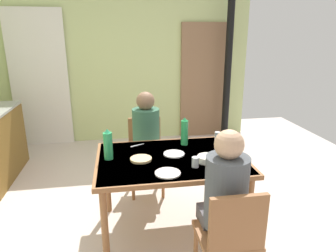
# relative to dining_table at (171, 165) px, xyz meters

# --- Properties ---
(ground_plane) EXTENTS (7.05, 7.05, 0.00)m
(ground_plane) POSITION_rel_dining_table_xyz_m (-0.35, 0.08, -0.68)
(ground_plane) COLOR beige
(wall_back) EXTENTS (4.39, 0.10, 2.62)m
(wall_back) POSITION_rel_dining_table_xyz_m (-0.35, 2.79, 0.64)
(wall_back) COLOR #C4D48C
(wall_back) RESTS_ON ground_plane
(door_wooden) EXTENTS (0.80, 0.05, 2.00)m
(door_wooden) POSITION_rel_dining_table_xyz_m (1.06, 2.71, 0.32)
(door_wooden) COLOR #8A6547
(door_wooden) RESTS_ON ground_plane
(stove_pipe_column) EXTENTS (0.12, 0.12, 2.62)m
(stove_pipe_column) POSITION_rel_dining_table_xyz_m (1.41, 2.44, 0.64)
(stove_pipe_column) COLOR black
(stove_pipe_column) RESTS_ON ground_plane
(curtain_panel) EXTENTS (0.90, 0.03, 2.20)m
(curtain_panel) POSITION_rel_dining_table_xyz_m (-1.68, 2.69, 0.43)
(curtain_panel) COLOR white
(curtain_panel) RESTS_ON ground_plane
(dining_table) EXTENTS (1.33, 0.97, 0.75)m
(dining_table) POSITION_rel_dining_table_xyz_m (0.00, 0.00, 0.00)
(dining_table) COLOR #905C35
(dining_table) RESTS_ON ground_plane
(chair_near_diner) EXTENTS (0.40, 0.40, 0.87)m
(chair_near_diner) POSITION_rel_dining_table_xyz_m (0.26, -0.84, -0.18)
(chair_near_diner) COLOR #905C35
(chair_near_diner) RESTS_ON ground_plane
(chair_far_diner) EXTENTS (0.40, 0.40, 0.87)m
(chair_far_diner) POSITION_rel_dining_table_xyz_m (-0.15, 0.84, -0.18)
(chair_far_diner) COLOR #905C35
(chair_far_diner) RESTS_ON ground_plane
(person_near_diner) EXTENTS (0.30, 0.37, 0.77)m
(person_near_diner) POSITION_rel_dining_table_xyz_m (0.26, -0.70, 0.11)
(person_near_diner) COLOR #514E53
(person_near_diner) RESTS_ON ground_plane
(person_far_diner) EXTENTS (0.30, 0.37, 0.77)m
(person_far_diner) POSITION_rel_dining_table_xyz_m (-0.15, 0.70, 0.11)
(person_far_diner) COLOR #415D53
(person_far_diner) RESTS_ON ground_plane
(water_bottle_green_near) EXTENTS (0.07, 0.07, 0.28)m
(water_bottle_green_near) POSITION_rel_dining_table_xyz_m (0.19, 0.30, 0.21)
(water_bottle_green_near) COLOR green
(water_bottle_green_near) RESTS_ON dining_table
(water_bottle_green_far) EXTENTS (0.08, 0.08, 0.28)m
(water_bottle_green_far) POSITION_rel_dining_table_xyz_m (-0.55, 0.06, 0.20)
(water_bottle_green_far) COLOR #2DA35C
(water_bottle_green_far) RESTS_ON dining_table
(serving_bowl_center) EXTENTS (0.17, 0.17, 0.05)m
(serving_bowl_center) POSITION_rel_dining_table_xyz_m (0.29, -0.15, 0.10)
(serving_bowl_center) COLOR silver
(serving_bowl_center) RESTS_ON dining_table
(dinner_plate_near_left) EXTENTS (0.21, 0.21, 0.01)m
(dinner_plate_near_left) POSITION_rel_dining_table_xyz_m (-0.08, -0.33, 0.08)
(dinner_plate_near_left) COLOR white
(dinner_plate_near_left) RESTS_ON dining_table
(dinner_plate_near_right) EXTENTS (0.19, 0.19, 0.01)m
(dinner_plate_near_right) POSITION_rel_dining_table_xyz_m (0.04, 0.06, 0.08)
(dinner_plate_near_right) COLOR white
(dinner_plate_near_right) RESTS_ON dining_table
(drinking_glass_by_near_diner) EXTENTS (0.06, 0.06, 0.09)m
(drinking_glass_by_near_diner) POSITION_rel_dining_table_xyz_m (0.17, -0.24, 0.12)
(drinking_glass_by_near_diner) COLOR silver
(drinking_glass_by_near_diner) RESTS_ON dining_table
(drinking_glass_by_far_diner) EXTENTS (0.06, 0.06, 0.09)m
(drinking_glass_by_far_diner) POSITION_rel_dining_table_xyz_m (0.56, 0.38, 0.12)
(drinking_glass_by_far_diner) COLOR silver
(drinking_glass_by_far_diner) RESTS_ON dining_table
(bread_plate_sliced) EXTENTS (0.19, 0.19, 0.02)m
(bread_plate_sliced) POSITION_rel_dining_table_xyz_m (-0.27, -0.02, 0.08)
(bread_plate_sliced) COLOR #DBB77A
(bread_plate_sliced) RESTS_ON dining_table
(cutlery_knife_near) EXTENTS (0.14, 0.08, 0.00)m
(cutlery_knife_near) POSITION_rel_dining_table_xyz_m (-0.28, 0.35, 0.07)
(cutlery_knife_near) COLOR silver
(cutlery_knife_near) RESTS_ON dining_table
(cutlery_fork_near) EXTENTS (0.15, 0.06, 0.00)m
(cutlery_fork_near) POSITION_rel_dining_table_xyz_m (0.55, 0.16, 0.07)
(cutlery_fork_near) COLOR silver
(cutlery_fork_near) RESTS_ON dining_table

